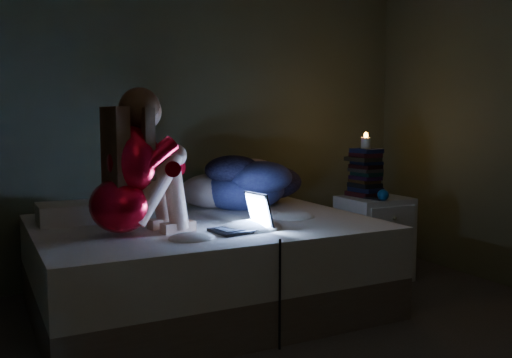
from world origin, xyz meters
TOP-DOWN VIEW (x-y plane):
  - wall_back at (0.00, 1.91)m, footprint 3.60×0.02m
  - bed at (-0.26, 1.10)m, footprint 1.99×1.49m
  - pillow at (-0.98, 1.41)m, footprint 0.41×0.29m
  - woman at (-0.82, 0.86)m, footprint 0.54×0.41m
  - laptop at (-0.20, 0.71)m, footprint 0.34×0.26m
  - clothes_pile at (0.18, 1.46)m, footprint 0.66×0.53m
  - nightstand at (1.09, 1.13)m, footprint 0.46×0.41m
  - book_stack at (1.05, 1.20)m, footprint 0.19×0.25m
  - candle at (1.05, 1.20)m, footprint 0.07×0.07m
  - phone at (1.02, 1.05)m, footprint 0.10×0.15m
  - blue_orb at (1.02, 0.96)m, footprint 0.08×0.08m

SIDE VIEW (x-z plane):
  - bed at x=-0.26m, z-range 0.00..0.55m
  - nightstand at x=1.09m, z-range 0.00..0.60m
  - pillow at x=-0.98m, z-range 0.55..0.66m
  - phone at x=1.02m, z-range 0.60..0.62m
  - blue_orb at x=1.02m, z-range 0.60..0.68m
  - laptop at x=-0.20m, z-range 0.55..0.77m
  - clothes_pile at x=0.18m, z-range 0.55..0.94m
  - book_stack at x=1.05m, z-range 0.60..1.00m
  - woman at x=-0.82m, z-range 0.55..1.34m
  - candle at x=1.05m, z-range 1.00..1.08m
  - wall_back at x=0.00m, z-range 0.00..2.60m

